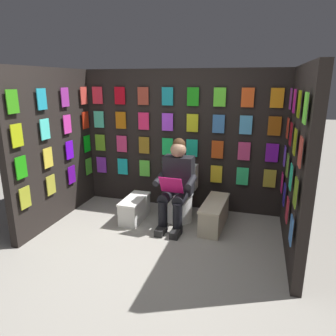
# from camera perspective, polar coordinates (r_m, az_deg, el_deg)

# --- Properties ---
(ground_plane) EXTENTS (30.00, 30.00, 0.00)m
(ground_plane) POSITION_cam_1_polar(r_m,az_deg,el_deg) (3.48, -5.66, -18.01)
(ground_plane) COLOR #9E998E
(display_wall_back) EXTENTS (3.14, 0.14, 2.10)m
(display_wall_back) POSITION_cam_1_polar(r_m,az_deg,el_deg) (4.75, 2.39, 5.09)
(display_wall_back) COLOR black
(display_wall_back) RESTS_ON ground
(display_wall_left) EXTENTS (0.14, 1.82, 2.10)m
(display_wall_left) POSITION_cam_1_polar(r_m,az_deg,el_deg) (3.71, 22.72, 0.82)
(display_wall_left) COLOR black
(display_wall_left) RESTS_ON ground
(display_wall_right) EXTENTS (0.14, 1.82, 2.10)m
(display_wall_right) POSITION_cam_1_polar(r_m,az_deg,el_deg) (4.56, -20.25, 3.67)
(display_wall_right) COLOR black
(display_wall_right) RESTS_ON ground
(toilet) EXTENTS (0.41, 0.56, 0.77)m
(toilet) POSITION_cam_1_polar(r_m,az_deg,el_deg) (4.47, 2.30, -5.25)
(toilet) COLOR white
(toilet) RESTS_ON ground
(person_reading) EXTENTS (0.53, 0.69, 1.19)m
(person_reading) POSITION_cam_1_polar(r_m,az_deg,el_deg) (4.17, 1.50, -2.80)
(person_reading) COLOR black
(person_reading) RESTS_ON ground
(comic_longbox_near) EXTENTS (0.27, 0.62, 0.33)m
(comic_longbox_near) POSITION_cam_1_polar(r_m,az_deg,el_deg) (4.50, -6.13, -7.42)
(comic_longbox_near) COLOR white
(comic_longbox_near) RESTS_ON ground
(comic_longbox_far) EXTENTS (0.33, 0.83, 0.36)m
(comic_longbox_far) POSITION_cam_1_polar(r_m,az_deg,el_deg) (4.31, 8.47, -8.34)
(comic_longbox_far) COLOR beige
(comic_longbox_far) RESTS_ON ground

